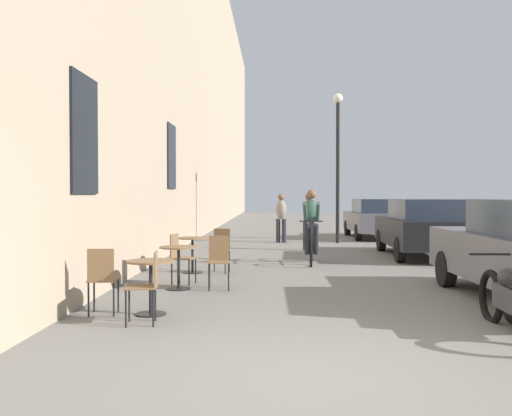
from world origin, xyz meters
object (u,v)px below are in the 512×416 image
object	(u,v)px
pedestrian_far	(308,213)
parked_car_third	(374,218)
cafe_chair_mid_toward_wall	(219,258)
pedestrian_near	(309,218)
cafe_chair_near_toward_street	(102,276)
cafe_table_mid	(179,258)
cafe_chair_mid_toward_street	(180,255)
cafe_table_near	(151,275)
cafe_chair_near_toward_wall	(147,282)
cafe_table_far	(192,247)
parked_car_second	(422,227)
pedestrian_mid	(281,215)
cyclist_on_bicycle	(311,228)
street_lamp	(338,148)
cafe_chair_far_toward_street	(221,247)

from	to	relation	value
pedestrian_far	parked_car_third	size ratio (longest dim) A/B	0.40
cafe_chair_mid_toward_wall	pedestrian_near	size ratio (longest dim) A/B	0.54
pedestrian_near	parked_car_third	world-z (taller)	pedestrian_near
cafe_chair_near_toward_street	cafe_chair_mid_toward_wall	bearing A→B (deg)	58.53
cafe_table_mid	cafe_chair_mid_toward_street	distance (m)	0.57
cafe_table_near	cafe_chair_near_toward_wall	size ratio (longest dim) A/B	0.81
cafe_table_far	pedestrian_near	size ratio (longest dim) A/B	0.44
parked_car_second	cafe_chair_near_toward_wall	bearing A→B (deg)	-124.71
cafe_table_far	pedestrian_far	size ratio (longest dim) A/B	0.44
cafe_chair_near_toward_street	pedestrian_near	distance (m)	9.44
cafe_table_mid	cafe_chair_mid_toward_street	size ratio (longest dim) A/B	0.81
cafe_table_far	pedestrian_mid	distance (m)	7.55
cafe_table_near	cyclist_on_bicycle	bearing A→B (deg)	66.50
cafe_table_near	street_lamp	xyz separation A→B (m)	(3.72, 11.30, 2.59)
cafe_chair_mid_toward_street	pedestrian_mid	bearing A→B (deg)	77.67
cafe_chair_mid_toward_street	parked_car_second	distance (m)	7.09
street_lamp	parked_car_second	size ratio (longest dim) A/B	1.17
parked_car_second	parked_car_third	bearing A→B (deg)	91.21
cafe_table_mid	cafe_table_far	world-z (taller)	same
street_lamp	parked_car_second	xyz separation A→B (m)	(1.67, -4.17, -2.34)
cyclist_on_bicycle	pedestrian_near	bearing A→B (deg)	87.56
street_lamp	cafe_table_far	bearing A→B (deg)	-117.28
cafe_table_far	cafe_chair_far_toward_street	xyz separation A→B (m)	(0.57, 0.07, -0.00)
street_lamp	cafe_chair_near_toward_street	bearing A→B (deg)	-110.91
pedestrian_far	street_lamp	bearing A→B (deg)	-62.28
cafe_chair_near_toward_street	street_lamp	size ratio (longest dim) A/B	0.18
cafe_table_far	parked_car_third	bearing A→B (deg)	60.34
pedestrian_far	parked_car_second	world-z (taller)	pedestrian_far
cafe_table_mid	pedestrian_near	size ratio (longest dim) A/B	0.44
cafe_table_mid	cafe_chair_mid_toward_street	xyz separation A→B (m)	(-0.07, 0.57, -0.00)
cafe_chair_near_toward_street	pedestrian_mid	distance (m)	11.67
cafe_chair_near_toward_wall	cafe_chair_mid_toward_street	bearing A→B (deg)	92.19
pedestrian_mid	street_lamp	world-z (taller)	street_lamp
cafe_chair_near_toward_street	pedestrian_far	world-z (taller)	pedestrian_far
cafe_chair_far_toward_street	parked_car_second	world-z (taller)	parked_car_second
street_lamp	pedestrian_mid	bearing A→B (deg)	179.23
cyclist_on_bicycle	pedestrian_near	distance (m)	3.04
cyclist_on_bicycle	cafe_table_near	bearing A→B (deg)	-113.50
cafe_table_mid	cafe_chair_mid_toward_street	world-z (taller)	cafe_chair_mid_toward_street
cafe_table_near	cafe_chair_near_toward_street	distance (m)	0.63
pedestrian_near	pedestrian_mid	xyz separation A→B (m)	(-0.76, 2.54, -0.01)
pedestrian_mid	parked_car_third	size ratio (longest dim) A/B	0.40
cafe_table_near	cyclist_on_bicycle	world-z (taller)	cyclist_on_bicycle
cafe_chair_near_toward_street	cafe_table_mid	world-z (taller)	cafe_chair_near_toward_street
cafe_table_near	parked_car_second	bearing A→B (deg)	52.88
pedestrian_near	parked_car_third	xyz separation A→B (m)	(2.64, 4.54, -0.18)
cafe_chair_mid_toward_street	cafe_chair_far_toward_street	distance (m)	1.63
cafe_table_near	parked_car_third	size ratio (longest dim) A/B	0.18
cafe_table_mid	pedestrian_mid	world-z (taller)	pedestrian_mid
pedestrian_near	cyclist_on_bicycle	bearing A→B (deg)	-92.44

